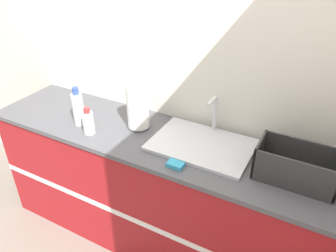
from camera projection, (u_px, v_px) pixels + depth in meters
wall_back at (176, 58)px, 2.06m from camera, size 4.64×0.06×2.60m
counter_cabinet at (154, 190)px, 2.26m from camera, size 2.27×0.58×0.90m
sink at (202, 143)px, 1.92m from camera, size 0.59×0.41×0.26m
paper_towel_roll at (138, 107)px, 2.04m from camera, size 0.14×0.14×0.29m
dish_rack at (296, 168)px, 1.64m from camera, size 0.40×0.22×0.18m
bottle_white_spray at (88, 122)px, 2.02m from camera, size 0.07×0.07×0.17m
bottle_clear at (78, 108)px, 2.09m from camera, size 0.07×0.07×0.26m
sponge at (176, 164)px, 1.76m from camera, size 0.09×0.06×0.02m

